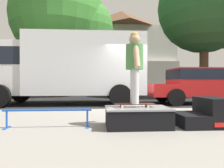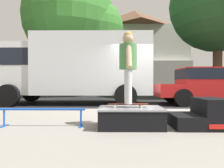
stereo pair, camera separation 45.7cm
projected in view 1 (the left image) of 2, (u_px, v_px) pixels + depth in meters
The scene contains 12 objects.
ground_plane at pixel (142, 110), 7.37m from camera, with size 140.00×140.00×0.00m, color black.
sidewalk_slab at pixel (173, 126), 4.38m from camera, with size 50.00×5.00×0.12m, color gray.
skate_box at pixel (137, 116), 4.03m from camera, with size 1.22×0.82×0.38m.
kicker_ramp at pixel (206, 114), 4.13m from camera, with size 1.01×0.82×0.56m.
grind_rail at pixel (48, 113), 3.97m from camera, with size 1.67×0.28×0.36m.
skateboard at pixel (134, 104), 4.09m from camera, with size 0.78×0.22×0.07m.
skater_kid at pixel (134, 61), 4.08m from camera, with size 0.34×0.72×1.40m.
box_truck at pixel (65, 66), 9.34m from camera, with size 6.91×2.63×3.05m.
pickup_truck_red at pixel (206, 84), 9.60m from camera, with size 5.70×2.09×1.61m.
street_tree_main at pixel (209, 10), 13.78m from camera, with size 6.60×6.00×8.93m.
street_tree_neighbour at pixel (63, 19), 14.24m from camera, with size 6.92×6.29×8.61m.
house_behind at pixel (122, 51), 21.73m from camera, with size 9.54×8.23×8.40m.
Camera 1 is at (-1.59, -7.27, 0.99)m, focal length 33.51 mm.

